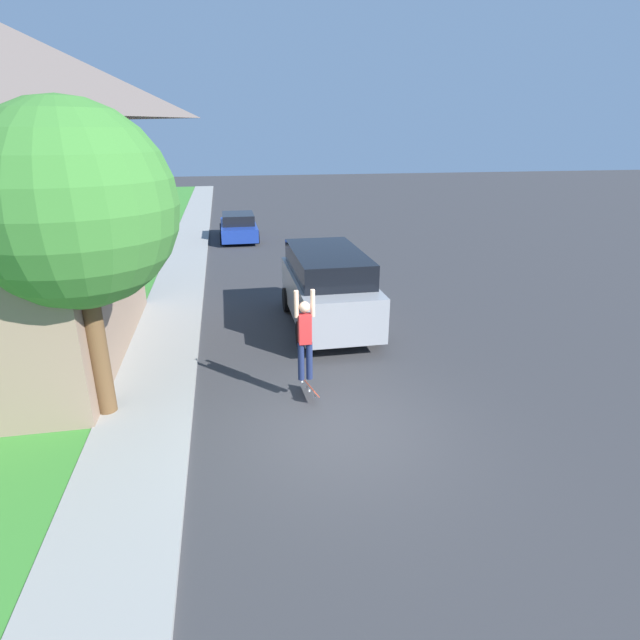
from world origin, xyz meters
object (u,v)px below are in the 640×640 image
object	(u,v)px
car_down_street	(238,227)
suv_parked	(328,287)
skateboard	(310,387)
lawn_tree_near	(73,208)
skateboarder	(305,335)

from	to	relation	value
car_down_street	suv_parked	bearing A→B (deg)	-81.17
car_down_street	skateboard	xyz separation A→B (m)	(0.82, -17.13, -0.39)
car_down_street	skateboard	size ratio (longest dim) A/B	5.19
skateboard	lawn_tree_near	bearing A→B (deg)	178.46
suv_parked	car_down_street	bearing A→B (deg)	98.83
lawn_tree_near	car_down_street	xyz separation A→B (m)	(3.20, 17.02, -3.39)
lawn_tree_near	skateboarder	xyz separation A→B (m)	(3.91, -0.17, -2.55)
suv_parked	skateboarder	world-z (taller)	skateboarder
suv_parked	skateboarder	distance (m)	4.36
lawn_tree_near	suv_parked	xyz separation A→B (m)	(5.22, 3.97, -2.86)
lawn_tree_near	suv_parked	size ratio (longest dim) A/B	1.20
suv_parked	skateboarder	size ratio (longest dim) A/B	2.52
skateboarder	skateboard	size ratio (longest dim) A/B	2.34
lawn_tree_near	skateboard	bearing A→B (deg)	-1.54
suv_parked	car_down_street	xyz separation A→B (m)	(-2.03, 13.05, -0.52)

